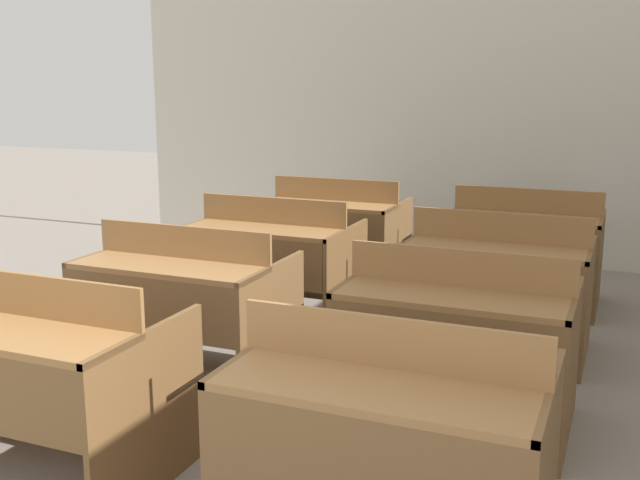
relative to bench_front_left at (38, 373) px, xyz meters
name	(u,v)px	position (x,y,z in m)	size (l,w,h in m)	color
wall_back	(440,100)	(0.54, 4.93, 1.07)	(6.58, 0.06, 3.10)	beige
bench_front_left	(38,373)	(0.00, 0.00, 0.00)	(1.12, 0.80, 0.92)	brown
bench_front_right	(387,435)	(1.58, 0.03, 0.00)	(1.12, 0.80, 0.92)	brown
bench_second_left	(184,301)	(-0.02, 1.19, 0.00)	(1.12, 0.80, 0.92)	brown
bench_second_right	(457,335)	(1.58, 1.19, 0.00)	(1.12, 0.80, 0.92)	brown
bench_third_left	(273,258)	(-0.01, 2.34, 0.00)	(1.12, 0.80, 0.92)	brown
bench_third_right	(498,280)	(1.59, 2.34, 0.00)	(1.12, 0.80, 0.92)	brown
bench_back_left	(335,230)	(0.01, 3.50, 0.00)	(1.12, 0.80, 0.92)	brown
bench_back_right	(525,245)	(1.60, 3.51, 0.00)	(1.12, 0.80, 0.92)	brown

